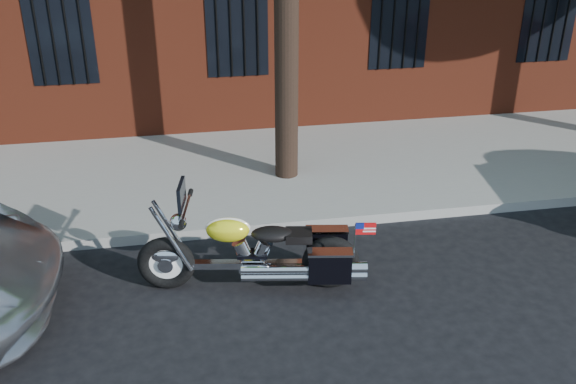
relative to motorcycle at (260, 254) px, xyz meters
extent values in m
plane|color=black|center=(0.33, -0.02, -0.47)|extent=(120.00, 120.00, 0.00)
cube|color=gray|center=(0.33, 1.36, -0.39)|extent=(40.00, 0.16, 0.15)
cube|color=gray|center=(0.33, 3.24, -0.39)|extent=(40.00, 3.60, 0.15)
cube|color=black|center=(0.33, 5.09, 1.73)|extent=(1.10, 0.14, 2.00)
cylinder|color=black|center=(0.33, 5.01, 1.73)|extent=(0.04, 0.04, 2.00)
cylinder|color=black|center=(0.83, 2.88, 2.03)|extent=(0.36, 0.36, 5.00)
torus|color=black|center=(-1.09, 0.19, -0.12)|extent=(0.70, 0.26, 0.68)
torus|color=black|center=(0.82, -0.13, -0.12)|extent=(0.70, 0.26, 0.68)
cylinder|color=white|center=(-1.09, 0.19, -0.12)|extent=(0.51, 0.15, 0.51)
cylinder|color=white|center=(0.82, -0.13, -0.12)|extent=(0.51, 0.15, 0.51)
ellipsoid|color=white|center=(-1.09, 0.19, -0.02)|extent=(0.37, 0.19, 0.20)
ellipsoid|color=#FFF31C|center=(0.82, -0.13, 0.00)|extent=(0.38, 0.20, 0.20)
cube|color=white|center=(-0.14, 0.03, -0.14)|extent=(1.52, 0.36, 0.08)
cylinder|color=white|center=(-0.09, 0.02, -0.16)|extent=(0.35, 0.24, 0.33)
cylinder|color=white|center=(0.39, -0.25, -0.15)|extent=(1.27, 0.30, 0.09)
ellipsoid|color=#FFF31C|center=(-0.36, 0.07, 0.33)|extent=(0.54, 0.37, 0.29)
ellipsoid|color=black|center=(0.15, -0.02, 0.27)|extent=(0.53, 0.37, 0.16)
cube|color=black|center=(0.83, 0.13, -0.01)|extent=(0.51, 0.24, 0.39)
cube|color=black|center=(0.74, -0.39, -0.01)|extent=(0.51, 0.24, 0.39)
cylinder|color=white|center=(-0.81, 0.14, 0.61)|extent=(0.17, 0.79, 0.04)
sphere|color=white|center=(-0.91, 0.16, 0.43)|extent=(0.23, 0.23, 0.20)
cube|color=black|center=(-0.85, 0.15, 0.77)|extent=(0.11, 0.41, 0.28)
cube|color=red|center=(1.11, -0.49, 0.50)|extent=(0.22, 0.05, 0.14)
camera|label=1|loc=(-0.82, -6.37, 3.91)|focal=40.00mm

